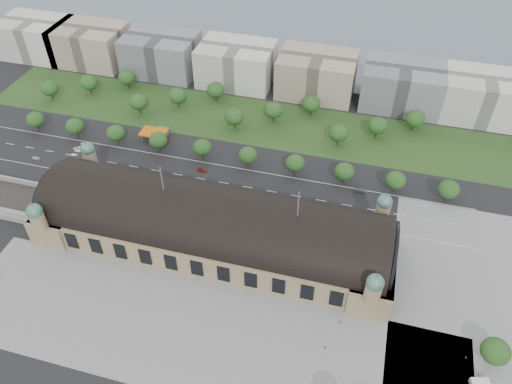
% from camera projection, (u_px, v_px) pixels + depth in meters
% --- Properties ---
extents(ground, '(900.00, 900.00, 0.00)m').
position_uv_depth(ground, '(214.00, 242.00, 214.39)').
color(ground, black).
rests_on(ground, ground).
extents(station, '(150.00, 48.40, 44.30)m').
position_uv_depth(station, '(213.00, 226.00, 207.47)').
color(station, '#A08363').
rests_on(station, ground).
extents(plaza_south, '(190.00, 48.00, 0.12)m').
position_uv_depth(plaza_south, '(201.00, 335.00, 181.06)').
color(plaza_south, gray).
rests_on(plaza_south, ground).
extents(plaza_east, '(56.00, 100.00, 0.12)m').
position_uv_depth(plaza_east, '(465.00, 294.00, 194.44)').
color(plaza_east, gray).
rests_on(plaza_east, ground).
extents(road_slab, '(260.00, 26.00, 0.10)m').
position_uv_depth(road_slab, '(201.00, 179.00, 245.37)').
color(road_slab, black).
rests_on(road_slab, ground).
extents(grass_belt, '(300.00, 45.00, 0.10)m').
position_uv_depth(grass_belt, '(242.00, 119.00, 283.64)').
color(grass_belt, '#24471C').
rests_on(grass_belt, ground).
extents(petrol_station, '(14.00, 13.00, 5.05)m').
position_uv_depth(petrol_station, '(158.00, 132.00, 269.42)').
color(petrol_station, '#CB680B').
rests_on(petrol_station, ground).
extents(office_0, '(45.00, 32.00, 24.00)m').
position_uv_depth(office_0, '(37.00, 38.00, 334.12)').
color(office_0, silver).
rests_on(office_0, ground).
extents(office_1, '(45.00, 32.00, 24.00)m').
position_uv_depth(office_1, '(90.00, 45.00, 326.37)').
color(office_1, tan).
rests_on(office_1, ground).
extents(office_2, '(45.00, 32.00, 24.00)m').
position_uv_depth(office_2, '(161.00, 54.00, 316.69)').
color(office_2, gray).
rests_on(office_2, ground).
extents(office_3, '(45.00, 32.00, 24.00)m').
position_uv_depth(office_3, '(236.00, 64.00, 307.00)').
color(office_3, silver).
rests_on(office_3, ground).
extents(office_4, '(45.00, 32.00, 24.00)m').
position_uv_depth(office_4, '(317.00, 75.00, 297.32)').
color(office_4, tan).
rests_on(office_4, ground).
extents(office_5, '(45.00, 32.00, 24.00)m').
position_uv_depth(office_5, '(402.00, 86.00, 287.63)').
color(office_5, gray).
rests_on(office_5, ground).
extents(office_6, '(45.00, 32.00, 24.00)m').
position_uv_depth(office_6, '(484.00, 97.00, 278.92)').
color(office_6, silver).
rests_on(office_6, ground).
extents(tree_row_0, '(9.60, 9.60, 11.52)m').
position_uv_depth(tree_row_0, '(35.00, 119.00, 270.44)').
color(tree_row_0, '#2D2116').
rests_on(tree_row_0, ground).
extents(tree_row_1, '(9.60, 9.60, 11.52)m').
position_uv_depth(tree_row_1, '(75.00, 126.00, 265.79)').
color(tree_row_1, '#2D2116').
rests_on(tree_row_1, ground).
extents(tree_row_2, '(9.60, 9.60, 11.52)m').
position_uv_depth(tree_row_2, '(116.00, 133.00, 261.14)').
color(tree_row_2, '#2D2116').
rests_on(tree_row_2, ground).
extents(tree_row_3, '(9.60, 9.60, 11.52)m').
position_uv_depth(tree_row_3, '(158.00, 140.00, 256.49)').
color(tree_row_3, '#2D2116').
rests_on(tree_row_3, ground).
extents(tree_row_4, '(9.60, 9.60, 11.52)m').
position_uv_depth(tree_row_4, '(202.00, 148.00, 251.85)').
color(tree_row_4, '#2D2116').
rests_on(tree_row_4, ground).
extents(tree_row_5, '(9.60, 9.60, 11.52)m').
position_uv_depth(tree_row_5, '(248.00, 155.00, 247.20)').
color(tree_row_5, '#2D2116').
rests_on(tree_row_5, ground).
extents(tree_row_6, '(9.60, 9.60, 11.52)m').
position_uv_depth(tree_row_6, '(295.00, 163.00, 242.55)').
color(tree_row_6, '#2D2116').
rests_on(tree_row_6, ground).
extents(tree_row_7, '(9.60, 9.60, 11.52)m').
position_uv_depth(tree_row_7, '(344.00, 171.00, 237.90)').
color(tree_row_7, '#2D2116').
rests_on(tree_row_7, ground).
extents(tree_row_8, '(9.60, 9.60, 11.52)m').
position_uv_depth(tree_row_8, '(396.00, 180.00, 233.25)').
color(tree_row_8, '#2D2116').
rests_on(tree_row_8, ground).
extents(tree_row_9, '(9.60, 9.60, 11.52)m').
position_uv_depth(tree_row_9, '(449.00, 189.00, 228.60)').
color(tree_row_9, '#2D2116').
rests_on(tree_row_9, ground).
extents(tree_belt_0, '(10.40, 10.40, 12.48)m').
position_uv_depth(tree_belt_0, '(50.00, 88.00, 293.36)').
color(tree_belt_0, '#2D2116').
rests_on(tree_belt_0, ground).
extents(tree_belt_1, '(10.40, 10.40, 12.48)m').
position_uv_depth(tree_belt_1, '(89.00, 82.00, 298.24)').
color(tree_belt_1, '#2D2116').
rests_on(tree_belt_1, ground).
extents(tree_belt_2, '(10.40, 10.40, 12.48)m').
position_uv_depth(tree_belt_2, '(127.00, 77.00, 303.12)').
color(tree_belt_2, '#2D2116').
rests_on(tree_belt_2, ground).
extents(tree_belt_3, '(10.40, 10.40, 12.48)m').
position_uv_depth(tree_belt_3, '(138.00, 102.00, 282.32)').
color(tree_belt_3, '#2D2116').
rests_on(tree_belt_3, ground).
extents(tree_belt_4, '(10.40, 10.40, 12.48)m').
position_uv_depth(tree_belt_4, '(178.00, 96.00, 287.20)').
color(tree_belt_4, '#2D2116').
rests_on(tree_belt_4, ground).
extents(tree_belt_5, '(10.40, 10.40, 12.48)m').
position_uv_depth(tree_belt_5, '(216.00, 90.00, 292.08)').
color(tree_belt_5, '#2D2116').
rests_on(tree_belt_5, ground).
extents(tree_belt_6, '(10.40, 10.40, 12.48)m').
position_uv_depth(tree_belt_6, '(235.00, 117.00, 271.28)').
color(tree_belt_6, '#2D2116').
rests_on(tree_belt_6, ground).
extents(tree_belt_7, '(10.40, 10.40, 12.48)m').
position_uv_depth(tree_belt_7, '(274.00, 110.00, 276.16)').
color(tree_belt_7, '#2D2116').
rests_on(tree_belt_7, ground).
extents(tree_belt_8, '(10.40, 10.40, 12.48)m').
position_uv_depth(tree_belt_8, '(311.00, 104.00, 281.04)').
color(tree_belt_8, '#2D2116').
rests_on(tree_belt_8, ground).
extents(tree_belt_9, '(10.40, 10.40, 12.48)m').
position_uv_depth(tree_belt_9, '(339.00, 133.00, 260.24)').
color(tree_belt_9, '#2D2116').
rests_on(tree_belt_9, ground).
extents(tree_belt_10, '(10.40, 10.40, 12.48)m').
position_uv_depth(tree_belt_10, '(378.00, 125.00, 265.12)').
color(tree_belt_10, '#2D2116').
rests_on(tree_belt_10, ground).
extents(tree_belt_11, '(10.40, 10.40, 12.48)m').
position_uv_depth(tree_belt_11, '(415.00, 118.00, 270.00)').
color(tree_belt_11, '#2D2116').
rests_on(tree_belt_11, ground).
extents(tree_plaza_ne, '(10.00, 10.00, 11.69)m').
position_uv_depth(tree_plaza_ne, '(495.00, 351.00, 168.10)').
color(tree_plaza_ne, '#2D2116').
rests_on(tree_plaza_ne, ground).
extents(traffic_car_0, '(4.59, 2.06, 1.53)m').
position_uv_depth(traffic_car_0, '(36.00, 158.00, 256.21)').
color(traffic_car_0, silver).
rests_on(traffic_car_0, ground).
extents(traffic_car_1, '(3.97, 1.62, 1.28)m').
position_uv_depth(traffic_car_1, '(77.00, 149.00, 262.28)').
color(traffic_car_1, '#979A9F').
rests_on(traffic_car_1, ground).
extents(traffic_car_2, '(5.52, 2.64, 1.52)m').
position_uv_depth(traffic_car_2, '(154.00, 175.00, 246.50)').
color(traffic_car_2, black).
rests_on(traffic_car_2, ground).
extents(traffic_car_3, '(4.59, 2.10, 1.30)m').
position_uv_depth(traffic_car_3, '(202.00, 170.00, 249.13)').
color(traffic_car_3, maroon).
rests_on(traffic_car_3, ground).
extents(traffic_car_4, '(3.98, 1.82, 1.33)m').
position_uv_depth(traffic_car_4, '(256.00, 193.00, 236.62)').
color(traffic_car_4, '#1B1E4C').
rests_on(traffic_car_4, ground).
extents(traffic_car_5, '(4.81, 1.73, 1.58)m').
position_uv_depth(traffic_car_5, '(362.00, 191.00, 237.66)').
color(traffic_car_5, '#53575A').
rests_on(traffic_car_5, ground).
extents(parked_car_0, '(4.98, 4.55, 1.65)m').
position_uv_depth(parked_car_0, '(114.00, 186.00, 240.01)').
color(parked_car_0, black).
rests_on(parked_car_0, ground).
extents(parked_car_1, '(5.53, 4.21, 1.40)m').
position_uv_depth(parked_car_1, '(140.00, 185.00, 240.70)').
color(parked_car_1, maroon).
rests_on(parked_car_1, ground).
extents(parked_car_2, '(6.09, 4.35, 1.64)m').
position_uv_depth(parked_car_2, '(94.00, 176.00, 245.37)').
color(parked_car_2, '#1A1845').
rests_on(parked_car_2, ground).
extents(parked_car_3, '(4.40, 3.87, 1.44)m').
position_uv_depth(parked_car_3, '(150.00, 193.00, 236.45)').
color(parked_car_3, '#53545A').
rests_on(parked_car_3, ground).
extents(parked_car_4, '(5.20, 3.34, 1.62)m').
position_uv_depth(parked_car_4, '(159.00, 189.00, 238.38)').
color(parked_car_4, silver).
rests_on(parked_car_4, ground).
extents(parked_car_5, '(5.95, 4.88, 1.51)m').
position_uv_depth(parked_car_5, '(126.00, 188.00, 239.36)').
color(parked_car_5, gray).
rests_on(parked_car_5, ground).
extents(parked_car_6, '(4.97, 3.61, 1.34)m').
position_uv_depth(parked_car_6, '(192.00, 195.00, 235.52)').
color(parked_car_6, black).
rests_on(parked_car_6, ground).
extents(bus_west, '(12.22, 3.18, 3.38)m').
position_uv_depth(bus_west, '(225.00, 196.00, 233.35)').
color(bus_west, red).
rests_on(bus_west, ground).
extents(bus_mid, '(11.95, 2.81, 3.33)m').
position_uv_depth(bus_mid, '(279.00, 202.00, 230.77)').
color(bus_mid, silver).
rests_on(bus_mid, ground).
extents(bus_east, '(12.81, 3.01, 3.57)m').
position_uv_depth(bus_east, '(268.00, 203.00, 229.71)').
color(bus_east, silver).
rests_on(bus_east, ground).
extents(van_east, '(6.53, 4.07, 2.64)m').
position_uv_depth(van_east, '(478.00, 382.00, 166.40)').
color(van_east, white).
rests_on(van_east, ground).
extents(advertising_column, '(1.80, 1.80, 3.42)m').
position_uv_depth(advertising_column, '(480.00, 377.00, 167.36)').
color(advertising_column, '#B42E2D').
rests_on(advertising_column, ground).
extents(pedestrian_0, '(1.07, 0.77, 1.97)m').
position_uv_depth(pedestrian_0, '(340.00, 323.00, 183.60)').
color(pedestrian_0, gray).
rests_on(pedestrian_0, ground).
extents(pedestrian_1, '(0.74, 0.71, 1.71)m').
position_uv_depth(pedestrian_1, '(325.00, 347.00, 176.43)').
color(pedestrian_1, gray).
rests_on(pedestrian_1, ground).
extents(pedestrian_2, '(0.66, 0.89, 1.63)m').
position_uv_depth(pedestrian_2, '(466.00, 357.00, 173.68)').
color(pedestrian_2, gray).
rests_on(pedestrian_2, ground).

